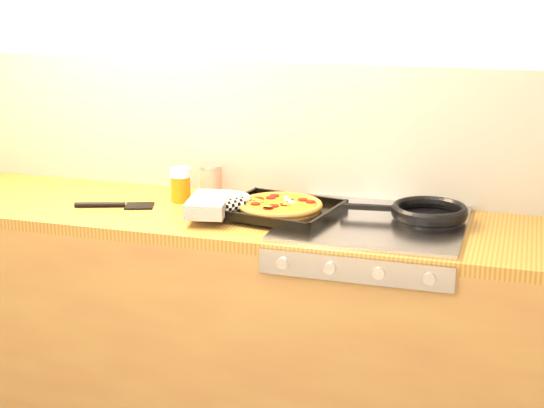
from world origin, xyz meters
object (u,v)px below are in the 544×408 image
(frying_pan, at_px, (427,213))
(juice_glass, at_px, (181,185))
(tomato_can, at_px, (210,181))
(pizza_on_tray, at_px, (261,206))

(frying_pan, relative_size, juice_glass, 3.46)
(tomato_can, distance_m, juice_glass, 0.12)
(juice_glass, bearing_deg, tomato_can, 48.82)
(pizza_on_tray, bearing_deg, juice_glass, 163.07)
(pizza_on_tray, xyz_separation_m, frying_pan, (0.56, 0.09, -0.00))
(pizza_on_tray, xyz_separation_m, juice_glass, (-0.34, 0.10, 0.02))
(pizza_on_tray, bearing_deg, frying_pan, 9.36)
(tomato_can, bearing_deg, juice_glass, -131.18)
(pizza_on_tray, relative_size, frying_pan, 1.18)
(frying_pan, bearing_deg, pizza_on_tray, -170.64)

